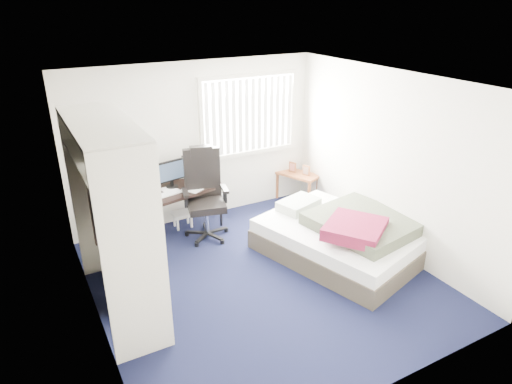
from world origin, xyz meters
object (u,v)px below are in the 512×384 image
at_px(office_chair, 205,203).
at_px(nightstand, 298,177).
at_px(desk, 173,187).
at_px(bed, 343,236).

relative_size(office_chair, nightstand, 1.64).
bearing_deg(nightstand, desk, -177.69).
distance_m(office_chair, bed, 2.07).
relative_size(desk, nightstand, 1.86).
distance_m(office_chair, nightstand, 1.96).
bearing_deg(desk, bed, -44.23).
xyz_separation_m(desk, office_chair, (0.38, -0.30, -0.22)).
bearing_deg(desk, nightstand, 2.31).
bearing_deg(bed, office_chair, 134.33).
relative_size(desk, bed, 0.63).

